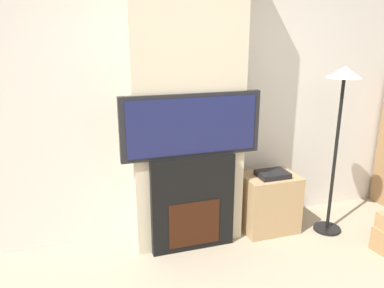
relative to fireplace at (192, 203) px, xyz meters
name	(u,v)px	position (x,y,z in m)	size (l,w,h in m)	color
wall_back	(179,90)	(0.00, 0.39, 0.93)	(6.00, 0.06, 2.70)	silver
chimney_breast	(185,93)	(0.00, 0.18, 0.93)	(0.96, 0.36, 2.70)	beige
fireplace	(192,203)	(0.00, 0.00, 0.00)	(0.73, 0.15, 0.85)	black
television	(192,125)	(0.00, 0.00, 0.69)	(1.18, 0.07, 0.53)	black
floor_lamp	(341,105)	(1.34, -0.13, 0.81)	(0.30, 0.30, 1.57)	black
media_stand	(269,202)	(0.80, 0.08, -0.14)	(0.51, 0.39, 0.61)	tan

